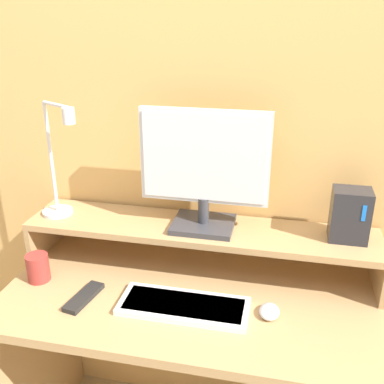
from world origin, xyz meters
name	(u,v)px	position (x,y,z in m)	size (l,w,h in m)	color
wall_back	(209,108)	(0.00, 0.61, 1.25)	(6.00, 0.05, 2.50)	#E5AD60
desk	(189,349)	(0.00, 0.29, 0.51)	(1.17, 0.57, 0.73)	tan
monitor_shelf	(200,233)	(0.00, 0.46, 0.86)	(1.17, 0.23, 0.16)	tan
monitor	(204,168)	(0.01, 0.46, 1.09)	(0.41, 0.17, 0.39)	#38383D
desk_lamp	(59,171)	(-0.48, 0.43, 1.05)	(0.19, 0.13, 0.40)	silver
router_dock	(350,215)	(0.47, 0.47, 0.97)	(0.12, 0.09, 0.17)	#28282D
keyboard	(183,306)	(0.00, 0.22, 0.74)	(0.39, 0.15, 0.02)	white
mouse	(269,311)	(0.25, 0.24, 0.74)	(0.06, 0.08, 0.03)	silver
remote_control	(84,297)	(-0.31, 0.20, 0.73)	(0.08, 0.16, 0.02)	black
mug	(38,268)	(-0.50, 0.27, 0.77)	(0.07, 0.07, 0.09)	#9E332D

